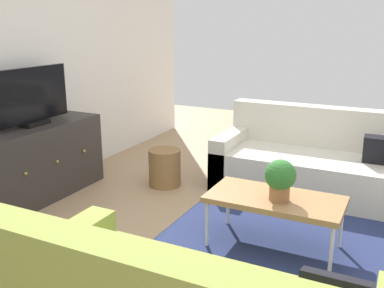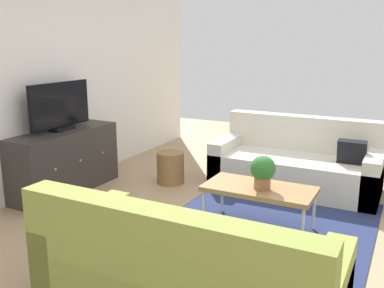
{
  "view_description": "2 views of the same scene",
  "coord_description": "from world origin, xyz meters",
  "px_view_note": "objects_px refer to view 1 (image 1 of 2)",
  "views": [
    {
      "loc": [
        -2.99,
        -0.9,
        1.7
      ],
      "look_at": [
        0.0,
        0.58,
        0.77
      ],
      "focal_mm": 41.3,
      "sensor_mm": 36.0,
      "label": 1
    },
    {
      "loc": [
        -3.56,
        -1.27,
        1.73
      ],
      "look_at": [
        0.0,
        0.58,
        0.77
      ],
      "focal_mm": 40.14,
      "sensor_mm": 36.0,
      "label": 2
    }
  ],
  "objects_px": {
    "couch_right_side": "(314,164)",
    "tv_console": "(40,162)",
    "coffee_table": "(275,201)",
    "flat_screen_tv": "(32,97)",
    "potted_plant": "(280,178)",
    "wicker_basket": "(165,168)"
  },
  "relations": [
    {
      "from": "flat_screen_tv",
      "to": "wicker_basket",
      "type": "height_order",
      "value": "flat_screen_tv"
    },
    {
      "from": "coffee_table",
      "to": "wicker_basket",
      "type": "height_order",
      "value": "coffee_table"
    },
    {
      "from": "potted_plant",
      "to": "flat_screen_tv",
      "type": "relative_size",
      "value": 0.35
    },
    {
      "from": "coffee_table",
      "to": "flat_screen_tv",
      "type": "bearing_deg",
      "value": 90.59
    },
    {
      "from": "coffee_table",
      "to": "flat_screen_tv",
      "type": "xyz_separation_m",
      "value": [
        -0.02,
        2.38,
        0.62
      ]
    },
    {
      "from": "coffee_table",
      "to": "flat_screen_tv",
      "type": "relative_size",
      "value": 1.14
    },
    {
      "from": "tv_console",
      "to": "flat_screen_tv",
      "type": "distance_m",
      "value": 0.64
    },
    {
      "from": "couch_right_side",
      "to": "tv_console",
      "type": "distance_m",
      "value": 2.76
    },
    {
      "from": "potted_plant",
      "to": "flat_screen_tv",
      "type": "height_order",
      "value": "flat_screen_tv"
    },
    {
      "from": "couch_right_side",
      "to": "potted_plant",
      "type": "bearing_deg",
      "value": -178.95
    },
    {
      "from": "coffee_table",
      "to": "wicker_basket",
      "type": "relative_size",
      "value": 2.57
    },
    {
      "from": "coffee_table",
      "to": "potted_plant",
      "type": "bearing_deg",
      "value": -138.6
    },
    {
      "from": "flat_screen_tv",
      "to": "coffee_table",
      "type": "bearing_deg",
      "value": -89.41
    },
    {
      "from": "coffee_table",
      "to": "wicker_basket",
      "type": "distance_m",
      "value": 1.65
    },
    {
      "from": "coffee_table",
      "to": "tv_console",
      "type": "relative_size",
      "value": 0.72
    },
    {
      "from": "potted_plant",
      "to": "wicker_basket",
      "type": "distance_m",
      "value": 1.74
    },
    {
      "from": "wicker_basket",
      "to": "couch_right_side",
      "type": "bearing_deg",
      "value": -68.04
    },
    {
      "from": "potted_plant",
      "to": "coffee_table",
      "type": "bearing_deg",
      "value": 41.4
    },
    {
      "from": "couch_right_side",
      "to": "tv_console",
      "type": "bearing_deg",
      "value": 120.68
    },
    {
      "from": "wicker_basket",
      "to": "potted_plant",
      "type": "bearing_deg",
      "value": -120.14
    },
    {
      "from": "tv_console",
      "to": "coffee_table",
      "type": "bearing_deg",
      "value": -89.4
    },
    {
      "from": "potted_plant",
      "to": "flat_screen_tv",
      "type": "distance_m",
      "value": 2.46
    }
  ]
}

